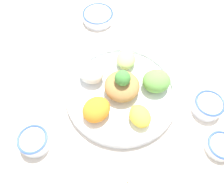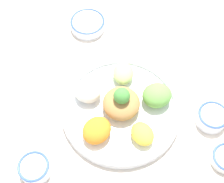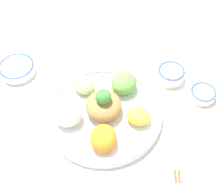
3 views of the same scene
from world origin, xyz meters
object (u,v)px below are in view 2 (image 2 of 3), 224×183
(rice_bowl_blue, at_px, (88,24))
(sauce_bowl_dark, at_px, (212,117))
(serving_spoon_extra, at_px, (206,78))
(sauce_bowl_red, at_px, (35,168))
(salad_platter, at_px, (121,107))

(rice_bowl_blue, relative_size, sauce_bowl_dark, 1.35)
(serving_spoon_extra, bearing_deg, sauce_bowl_red, -147.72)
(sauce_bowl_red, bearing_deg, sauce_bowl_dark, -92.72)
(rice_bowl_blue, xyz_separation_m, sauce_bowl_dark, (-0.46, -0.23, 0.00))
(salad_platter, bearing_deg, serving_spoon_extra, -86.51)
(sauce_bowl_dark, distance_m, serving_spoon_extra, 0.15)
(salad_platter, relative_size, sauce_bowl_red, 4.23)
(sauce_bowl_red, bearing_deg, serving_spoon_extra, -79.08)
(sauce_bowl_red, bearing_deg, salad_platter, -71.65)
(serving_spoon_extra, bearing_deg, salad_platter, -155.15)
(sauce_bowl_dark, height_order, serving_spoon_extra, sauce_bowl_dark)
(salad_platter, relative_size, rice_bowl_blue, 2.99)
(sauce_bowl_red, height_order, serving_spoon_extra, sauce_bowl_red)
(salad_platter, distance_m, sauce_bowl_dark, 0.26)
(sauce_bowl_red, relative_size, sauce_bowl_dark, 0.95)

